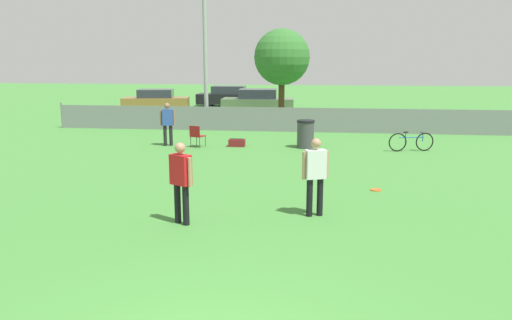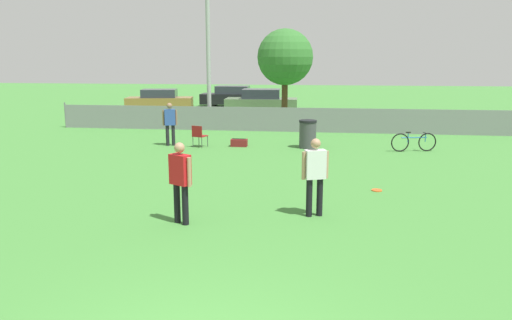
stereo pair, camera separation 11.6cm
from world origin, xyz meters
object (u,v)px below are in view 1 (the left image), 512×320
object	(u,v)px
spectator_in_blue	(168,121)
folding_chair_sideline	(197,135)
tree_near_pole	(282,57)
parked_car_olive	(258,102)
gear_bag_sideline	(237,143)
parked_car_dark	(229,97)
parked_car_tan	(156,101)
player_receiver_white	(315,172)
light_pole	(205,18)
player_thrower_red	(181,177)
frisbee_disc	(376,190)
bicycle_sideline	(411,142)
trash_bin	(305,134)

from	to	relation	value
spectator_in_blue	folding_chair_sideline	size ratio (longest dim) A/B	1.99
tree_near_pole	parked_car_olive	size ratio (longest dim) A/B	1.10
tree_near_pole	gear_bag_sideline	bearing A→B (deg)	-97.79
folding_chair_sideline	parked_car_dark	distance (m)	16.35
folding_chair_sideline	parked_car_tan	distance (m)	13.52
player_receiver_white	parked_car_olive	world-z (taller)	player_receiver_white
gear_bag_sideline	light_pole	bearing A→B (deg)	114.38
player_thrower_red	tree_near_pole	bearing A→B (deg)	117.10
light_pole	spectator_in_blue	world-z (taller)	light_pole
light_pole	parked_car_dark	world-z (taller)	light_pole
frisbee_disc	parked_car_dark	distance (m)	23.14
player_thrower_red	bicycle_sideline	distance (m)	10.70
folding_chair_sideline	player_thrower_red	bearing A→B (deg)	121.61
tree_near_pole	gear_bag_sideline	xyz separation A→B (m)	(-1.08, -7.90, -3.19)
gear_bag_sideline	parked_car_dark	world-z (taller)	parked_car_dark
tree_near_pole	spectator_in_blue	bearing A→B (deg)	-114.64
spectator_in_blue	trash_bin	bearing A→B (deg)	163.12
player_thrower_red	spectator_in_blue	bearing A→B (deg)	138.12
bicycle_sideline	player_thrower_red	bearing A→B (deg)	-137.31
bicycle_sideline	trash_bin	world-z (taller)	trash_bin
trash_bin	bicycle_sideline	bearing A→B (deg)	-3.18
parked_car_tan	player_receiver_white	bearing A→B (deg)	-73.40
spectator_in_blue	folding_chair_sideline	world-z (taller)	spectator_in_blue
tree_near_pole	parked_car_dark	xyz separation A→B (m)	(-4.25, 7.99, -2.64)
bicycle_sideline	gear_bag_sideline	world-z (taller)	bicycle_sideline
light_pole	trash_bin	bearing A→B (deg)	-46.24
light_pole	trash_bin	size ratio (longest dim) A/B	8.42
light_pole	parked_car_olive	xyz separation A→B (m)	(1.71, 6.50, -4.43)
spectator_in_blue	parked_car_olive	distance (m)	11.96
tree_near_pole	folding_chair_sideline	bearing A→B (deg)	-107.04
gear_bag_sideline	parked_car_tan	world-z (taller)	parked_car_tan
gear_bag_sideline	parked_car_dark	bearing A→B (deg)	101.28
parked_car_dark	trash_bin	bearing A→B (deg)	-71.49
parked_car_tan	bicycle_sideline	bearing A→B (deg)	-52.07
trash_bin	parked_car_tan	world-z (taller)	parked_car_tan
frisbee_disc	folding_chair_sideline	bearing A→B (deg)	137.05
trash_bin	parked_car_dark	distance (m)	16.89
light_pole	parked_car_tan	distance (m)	9.41
frisbee_disc	folding_chair_sideline	size ratio (longest dim) A/B	0.32
frisbee_disc	parked_car_dark	xyz separation A→B (m)	(-7.69, 21.82, 0.67)
bicycle_sideline	gear_bag_sideline	size ratio (longest dim) A/B	2.70
parked_car_dark	bicycle_sideline	bearing A→B (deg)	-60.76
parked_car_tan	parked_car_dark	xyz separation A→B (m)	(3.92, 3.97, -0.00)
light_pole	parked_car_tan	size ratio (longest dim) A/B	2.04
player_thrower_red	folding_chair_sideline	xyz separation A→B (m)	(-1.83, 8.69, -0.48)
frisbee_disc	parked_car_tan	world-z (taller)	parked_car_tan
spectator_in_blue	player_thrower_red	bearing A→B (deg)	89.81
player_receiver_white	parked_car_olive	size ratio (longest dim) A/B	0.38
frisbee_disc	folding_chair_sideline	xyz separation A→B (m)	(-5.97, 5.56, 0.46)
player_receiver_white	frisbee_disc	world-z (taller)	player_receiver_white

